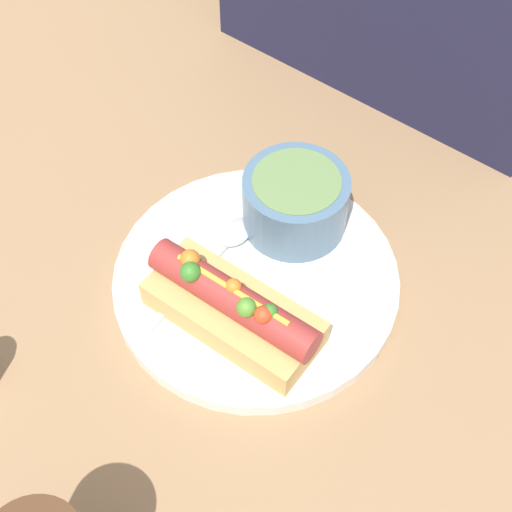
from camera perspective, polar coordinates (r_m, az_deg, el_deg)
The scene contains 5 objects.
ground_plane at distance 0.65m, azimuth 0.00°, elevation -2.27°, with size 4.00×4.00×0.00m, color #93704C.
dinner_plate at distance 0.64m, azimuth 0.00°, elevation -1.90°, with size 0.26×0.26×0.01m.
hot_dog at distance 0.59m, azimuth -1.88°, elevation -4.13°, with size 0.16×0.07×0.06m.
soup_bowl at distance 0.65m, azimuth 3.18°, elevation 4.51°, with size 0.10×0.10×0.06m.
spoon at distance 0.65m, azimuth -2.39°, elevation 0.98°, with size 0.03×0.15×0.01m.
Camera 1 is at (0.23, -0.28, 0.54)m, focal length 50.00 mm.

